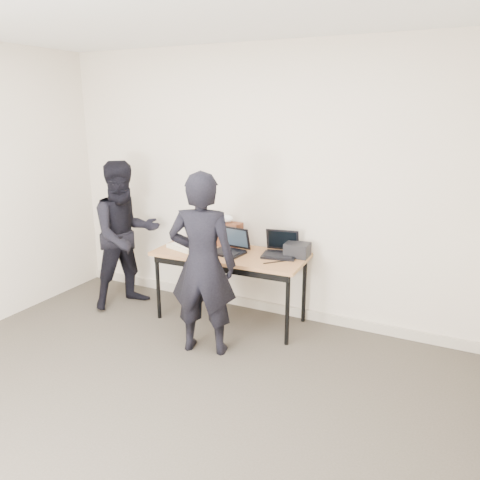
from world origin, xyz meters
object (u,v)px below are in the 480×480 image
Objects in this scene: laptop_beige at (190,242)px; leather_satchel at (224,233)px; equipment_box at (297,250)px; person_typist at (202,265)px; laptop_right at (280,250)px; person_observer at (126,235)px; desk at (230,259)px; laptop_center at (231,247)px.

laptop_beige is 1.15× the size of leather_satchel.
equipment_box is 1.00m from person_typist.
laptop_right is at bearing -131.63° from person_typist.
leather_satchel is 0.90m from person_typist.
laptop_right is 1.68m from person_observer.
laptop_right is 0.24× the size of person_observer.
person_observer reaches higher than desk.
laptop_center is (0.46, 0.02, 0.00)m from laptop_beige.
laptop_beige is 0.26× the size of person_observer.
person_observer reaches higher than laptop_center.
leather_satchel is 1.07m from person_observer.
laptop_beige is 0.83m from person_typist.
laptop_center is (-0.00, 0.02, 0.11)m from desk.
person_typist is (-0.56, -0.83, 0.02)m from equipment_box.
person_observer is (-1.01, -0.35, -0.06)m from leather_satchel.
equipment_box is (0.81, -0.04, -0.06)m from leather_satchel.
laptop_beige reaches higher than laptop_right.
desk is 0.34m from leather_satchel.
desk is at bearing -51.66° from leather_satchel.
laptop_beige is 0.94m from laptop_right.
leather_satchel is at bearing 137.37° from laptop_center.
person_typist reaches higher than equipment_box.
laptop_beige is at bearing -170.80° from laptop_center.
laptop_beige is at bearing -65.16° from person_typist.
desk is at bearing -98.70° from person_typist.
leather_satchel is (-0.65, 0.07, 0.07)m from laptop_right.
person_observer is at bearing -161.01° from leather_satchel.
laptop_center reaches higher than equipment_box.
desk is 0.51m from laptop_right.
laptop_beige is at bearing -140.95° from leather_satchel.
laptop_center is at bearing -49.35° from leather_satchel.
person_typist reaches higher than laptop_beige.
equipment_box is 1.84m from person_observer.
leather_satchel reaches higher than laptop_center.
laptop_right is 1.03× the size of leather_satchel.
desk is 0.67m from equipment_box.
laptop_center is 0.49m from laptop_right.
laptop_right is at bearing 16.37° from desk.
equipment_box is (0.63, 0.19, 0.12)m from desk.
laptop_center is 1.19m from person_observer.
laptop_beige is (-0.46, 0.00, 0.11)m from desk.
desk is at bearing -163.05° from equipment_box.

